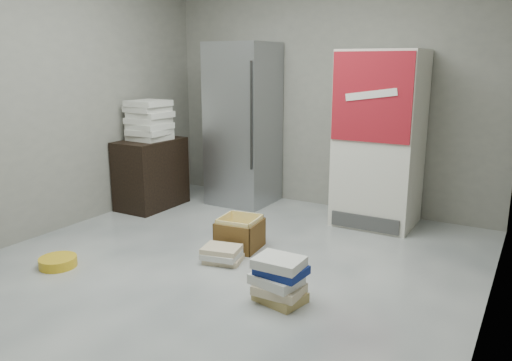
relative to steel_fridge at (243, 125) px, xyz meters
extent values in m
plane|color=silver|center=(0.90, -2.13, -0.95)|extent=(5.00, 5.00, 0.00)
cube|color=gray|center=(0.90, 0.37, 0.45)|extent=(4.00, 0.04, 2.80)
cube|color=gray|center=(-1.10, -2.13, 0.45)|extent=(0.04, 5.00, 2.80)
cube|color=gray|center=(2.90, -2.13, 0.45)|extent=(0.04, 5.00, 2.80)
cube|color=#A1A2A8|center=(0.00, 0.00, 0.00)|extent=(0.70, 0.70, 1.90)
cylinder|color=#333333|center=(0.32, -0.36, 0.15)|extent=(0.02, 0.02, 1.19)
cube|color=silver|center=(1.65, 0.00, -0.05)|extent=(0.80, 0.70, 1.80)
cube|color=maroon|center=(1.65, -0.36, 0.40)|extent=(0.78, 0.02, 0.85)
cube|color=white|center=(1.65, -0.37, 0.43)|extent=(0.50, 0.01, 0.14)
cube|color=#3F3F3F|center=(1.65, -0.36, -0.85)|extent=(0.70, 0.02, 0.15)
cube|color=black|center=(-0.83, -0.73, -0.55)|extent=(0.50, 0.80, 0.80)
cube|color=silver|center=(-0.83, -0.72, -0.12)|extent=(0.42, 0.42, 0.06)
cube|color=silver|center=(-0.81, -0.74, -0.05)|extent=(0.42, 0.42, 0.06)
cube|color=silver|center=(-0.81, -0.73, 0.01)|extent=(0.42, 0.42, 0.06)
cube|color=silver|center=(-0.83, -0.73, 0.08)|extent=(0.42, 0.42, 0.06)
cube|color=silver|center=(-0.81, -0.72, 0.14)|extent=(0.41, 0.41, 0.06)
cube|color=silver|center=(-0.83, -0.74, 0.21)|extent=(0.43, 0.43, 0.06)
cube|color=silver|center=(-0.81, -0.74, 0.27)|extent=(0.41, 0.41, 0.06)
cube|color=#A18B51|center=(1.60, -2.12, -0.91)|extent=(0.38, 0.33, 0.07)
cube|color=beige|center=(1.61, -2.13, -0.85)|extent=(0.33, 0.26, 0.07)
cube|color=silver|center=(1.58, -2.13, -0.78)|extent=(0.37, 0.32, 0.07)
cube|color=navy|center=(1.61, -2.11, -0.71)|extent=(0.35, 0.29, 0.06)
cube|color=silver|center=(1.60, -2.13, -0.65)|extent=(0.33, 0.26, 0.07)
cube|color=beige|center=(0.84, -1.71, -0.93)|extent=(0.36, 0.32, 0.05)
cube|color=silver|center=(0.84, -1.74, -0.88)|extent=(0.35, 0.30, 0.05)
cube|color=beige|center=(0.84, -1.73, -0.83)|extent=(0.36, 0.30, 0.04)
cube|color=yellow|center=(0.79, -1.36, -0.94)|extent=(0.38, 0.38, 0.01)
cube|color=brown|center=(0.77, -1.18, -0.82)|extent=(0.37, 0.05, 0.26)
cube|color=brown|center=(0.81, -1.54, -0.82)|extent=(0.37, 0.05, 0.26)
cube|color=brown|center=(0.61, -1.38, -0.82)|extent=(0.05, 0.37, 0.26)
cube|color=brown|center=(0.97, -1.34, -0.82)|extent=(0.05, 0.37, 0.26)
cube|color=yellow|center=(0.77, -1.20, -0.80)|extent=(0.34, 0.05, 0.30)
cube|color=yellow|center=(0.81, -1.52, -0.80)|extent=(0.34, 0.05, 0.30)
cube|color=yellow|center=(0.63, -1.38, -0.80)|extent=(0.05, 0.34, 0.30)
cube|color=yellow|center=(0.95, -1.34, -0.80)|extent=(0.05, 0.34, 0.30)
cylinder|color=gold|center=(-0.30, -2.50, -0.91)|extent=(0.40, 0.40, 0.08)
camera|label=1|loc=(3.11, -5.05, 0.73)|focal=35.00mm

